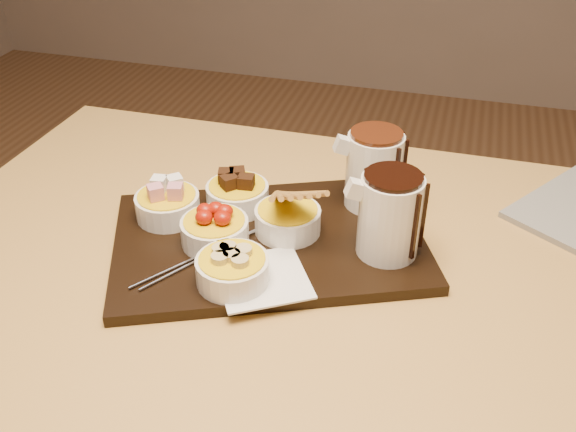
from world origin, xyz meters
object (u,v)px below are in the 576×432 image
(bowl_strawberries, at_px, (215,232))
(pitcher_dark_chocolate, at_px, (390,216))
(dining_table, at_px, (300,308))
(serving_board, at_px, (269,241))
(pitcher_milk_chocolate, at_px, (374,171))

(bowl_strawberries, bearing_deg, pitcher_dark_chocolate, 11.21)
(pitcher_dark_chocolate, bearing_deg, bowl_strawberries, 167.35)
(dining_table, bearing_deg, bowl_strawberries, -169.90)
(serving_board, bearing_deg, pitcher_dark_chocolate, -19.98)
(bowl_strawberries, height_order, pitcher_dark_chocolate, pitcher_dark_chocolate)
(serving_board, height_order, pitcher_dark_chocolate, pitcher_dark_chocolate)
(dining_table, bearing_deg, pitcher_dark_chocolate, 12.34)
(serving_board, bearing_deg, dining_table, -39.22)
(dining_table, height_order, pitcher_milk_chocolate, pitcher_milk_chocolate)
(serving_board, relative_size, pitcher_dark_chocolate, 3.79)
(pitcher_dark_chocolate, distance_m, pitcher_milk_chocolate, 0.13)
(dining_table, xyz_separation_m, pitcher_dark_chocolate, (0.12, 0.03, 0.18))
(serving_board, bearing_deg, bowl_strawberries, -176.42)
(dining_table, relative_size, serving_board, 2.61)
(serving_board, relative_size, pitcher_milk_chocolate, 3.79)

